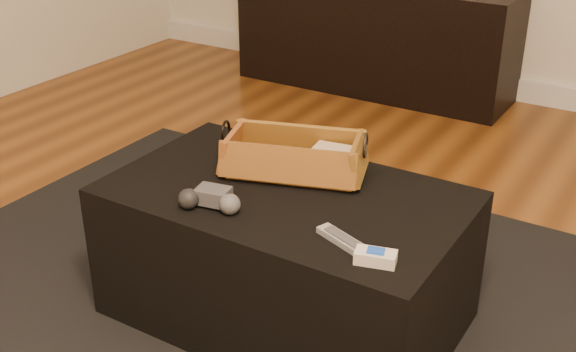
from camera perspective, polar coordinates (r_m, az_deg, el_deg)
The scene contains 10 objects.
baseboard at distance 4.11m, azimuth 18.55°, elevation 6.33°, with size 5.00×0.04×0.12m, color white.
media_cabinet at distance 4.09m, azimuth 6.89°, elevation 10.94°, with size 1.53×0.45×0.60m, color black.
area_rug at distance 2.21m, azimuth -0.87°, elevation -11.55°, with size 2.60×2.00×0.01m, color black.
ottoman at distance 2.12m, azimuth -0.18°, elevation -6.23°, with size 1.00×0.60×0.42m, color black.
tv_remote at distance 2.10m, azimuth -0.17°, elevation 0.79°, with size 0.22×0.05×0.02m, color black.
cloth_bundle at distance 2.11m, azimuth 3.57°, elevation 1.46°, with size 0.11×0.08×0.06m, color #CAAA8C.
wicker_basket at distance 2.10m, azimuth 0.48°, elevation 1.47°, with size 0.46×0.33×0.15m.
game_controller at distance 1.93m, azimuth -6.12°, elevation -1.84°, with size 0.18×0.12×0.06m.
silver_remote at distance 1.77m, azimuth 4.49°, elevation -5.14°, with size 0.17×0.10×0.02m.
cream_gadget at distance 1.70m, azimuth 6.94°, elevation -6.37°, with size 0.11×0.07×0.04m.
Camera 1 is at (0.82, -1.08, 1.36)m, focal length 45.00 mm.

